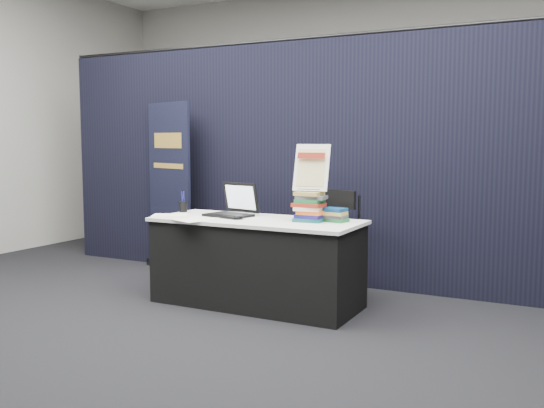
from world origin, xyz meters
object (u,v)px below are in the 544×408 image
(info_sign, at_px, (312,168))
(display_table, at_px, (257,262))
(book_stack_short, at_px, (334,215))
(stacking_chair, at_px, (330,239))
(laptop, at_px, (231,208))
(book_stack_tall, at_px, (310,207))
(pullup_banner, at_px, (169,196))

(info_sign, bearing_deg, display_table, -175.37)
(display_table, xyz_separation_m, book_stack_short, (0.66, 0.14, 0.43))
(info_sign, xyz_separation_m, stacking_chair, (0.01, 0.41, -0.65))
(display_table, distance_m, laptop, 0.54)
(book_stack_tall, height_order, info_sign, info_sign)
(stacking_chair, bearing_deg, book_stack_short, -42.27)
(book_stack_tall, bearing_deg, stacking_chair, 89.08)
(pullup_banner, bearing_deg, book_stack_tall, -2.80)
(book_stack_tall, xyz_separation_m, stacking_chair, (0.01, 0.44, -0.33))
(book_stack_tall, relative_size, stacking_chair, 0.26)
(display_table, distance_m, pullup_banner, 1.82)
(book_stack_tall, distance_m, book_stack_short, 0.21)
(laptop, xyz_separation_m, book_stack_tall, (0.78, -0.04, 0.06))
(display_table, relative_size, pullup_banner, 0.98)
(laptop, xyz_separation_m, book_stack_short, (0.96, 0.05, -0.01))
(info_sign, height_order, pullup_banner, pullup_banner)
(pullup_banner, xyz_separation_m, stacking_chair, (2.03, -0.35, -0.27))
(info_sign, height_order, stacking_chair, info_sign)
(book_stack_tall, bearing_deg, pullup_banner, 158.79)
(display_table, xyz_separation_m, info_sign, (0.48, 0.08, 0.82))
(laptop, relative_size, book_stack_short, 2.08)
(display_table, xyz_separation_m, stacking_chair, (0.48, 0.49, 0.16))
(book_stack_short, relative_size, pullup_banner, 0.11)
(info_sign, relative_size, stacking_chair, 0.42)
(laptop, height_order, pullup_banner, pullup_banner)
(display_table, distance_m, info_sign, 0.95)
(info_sign, distance_m, stacking_chair, 0.77)
(laptop, xyz_separation_m, info_sign, (0.78, -0.01, 0.37))
(laptop, xyz_separation_m, pullup_banner, (-1.25, 0.75, -0.01))
(laptop, xyz_separation_m, stacking_chair, (0.79, 0.40, -0.28))
(display_table, height_order, laptop, laptop)
(book_stack_short, bearing_deg, stacking_chair, 116.86)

